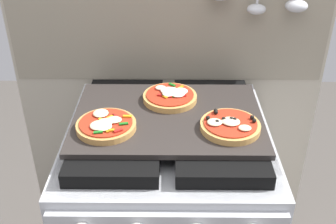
{
  "coord_description": "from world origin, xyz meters",
  "views": [
    {
      "loc": [
        0.01,
        -1.02,
        1.55
      ],
      "look_at": [
        0.0,
        0.0,
        0.93
      ],
      "focal_mm": 44.51,
      "sensor_mm": 36.0,
      "label": 1
    }
  ],
  "objects_px": {
    "baking_tray": "(168,117)",
    "pizza_center": "(170,96)",
    "pizza_left": "(106,125)",
    "pizza_right": "(230,125)"
  },
  "relations": [
    {
      "from": "pizza_center",
      "to": "pizza_left",
      "type": "bearing_deg",
      "value": -137.35
    },
    {
      "from": "pizza_left",
      "to": "pizza_right",
      "type": "xyz_separation_m",
      "value": [
        0.34,
        0.0,
        -0.0
      ]
    },
    {
      "from": "baking_tray",
      "to": "pizza_right",
      "type": "distance_m",
      "value": 0.18
    },
    {
      "from": "pizza_right",
      "to": "pizza_center",
      "type": "relative_size",
      "value": 1.0
    },
    {
      "from": "baking_tray",
      "to": "pizza_left",
      "type": "bearing_deg",
      "value": -156.38
    },
    {
      "from": "baking_tray",
      "to": "pizza_right",
      "type": "relative_size",
      "value": 3.3
    },
    {
      "from": "baking_tray",
      "to": "pizza_center",
      "type": "height_order",
      "value": "pizza_center"
    },
    {
      "from": "baking_tray",
      "to": "pizza_right",
      "type": "xyz_separation_m",
      "value": [
        0.17,
        -0.07,
        0.02
      ]
    },
    {
      "from": "pizza_center",
      "to": "pizza_right",
      "type": "bearing_deg",
      "value": -44.46
    },
    {
      "from": "baking_tray",
      "to": "pizza_center",
      "type": "relative_size",
      "value": 3.3
    }
  ]
}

